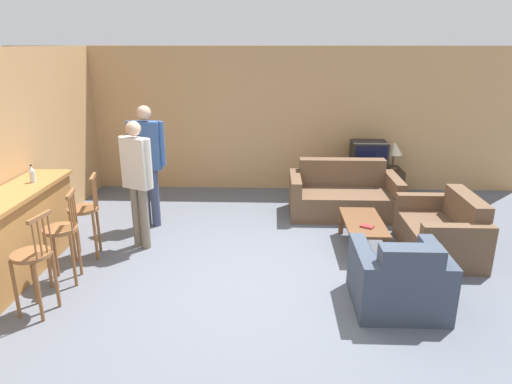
{
  "coord_description": "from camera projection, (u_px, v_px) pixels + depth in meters",
  "views": [
    {
      "loc": [
        0.11,
        -4.67,
        2.65
      ],
      "look_at": [
        -0.09,
        0.8,
        0.85
      ],
      "focal_mm": 32.0,
      "sensor_mm": 36.0,
      "label": 1
    }
  ],
  "objects": [
    {
      "name": "bar_counter",
      "position": [
        8.0,
        240.0,
        5.18
      ],
      "size": [
        0.55,
        2.5,
        1.0
      ],
      "color": "#A87038",
      "rests_on": "ground_plane"
    },
    {
      "name": "bar_chair_near",
      "position": [
        34.0,
        262.0,
        4.53
      ],
      "size": [
        0.45,
        0.45,
        1.08
      ],
      "color": "brown",
      "rests_on": "ground_plane"
    },
    {
      "name": "loveseat_right",
      "position": [
        442.0,
        232.0,
        5.96
      ],
      "size": [
        0.84,
        1.31,
        0.8
      ],
      "color": "brown",
      "rests_on": "ground_plane"
    },
    {
      "name": "wall_left",
      "position": [
        29.0,
        146.0,
        6.24
      ],
      "size": [
        0.08,
        8.68,
        2.6
      ],
      "color": "tan",
      "rests_on": "ground_plane"
    },
    {
      "name": "armchair_near",
      "position": [
        399.0,
        281.0,
        4.72
      ],
      "size": [
        0.91,
        0.87,
        0.81
      ],
      "color": "#384251",
      "rests_on": "ground_plane"
    },
    {
      "name": "bottle",
      "position": [
        32.0,
        174.0,
        5.61
      ],
      "size": [
        0.07,
        0.07,
        0.23
      ],
      "color": "silver",
      "rests_on": "bar_counter"
    },
    {
      "name": "ground_plane",
      "position": [
        261.0,
        283.0,
        5.26
      ],
      "size": [
        24.0,
        24.0,
        0.0
      ],
      "primitive_type": "plane",
      "color": "#565B66"
    },
    {
      "name": "book_on_table",
      "position": [
        367.0,
        226.0,
        5.85
      ],
      "size": [
        0.19,
        0.18,
        0.02
      ],
      "color": "maroon",
      "rests_on": "coffee_table"
    },
    {
      "name": "tv",
      "position": [
        368.0,
        155.0,
        8.05
      ],
      "size": [
        0.6,
        0.47,
        0.5
      ],
      "color": "black",
      "rests_on": "tv_unit"
    },
    {
      "name": "tv_unit",
      "position": [
        366.0,
        182.0,
        8.21
      ],
      "size": [
        1.22,
        0.56,
        0.51
      ],
      "color": "#2D2319",
      "rests_on": "ground_plane"
    },
    {
      "name": "bar_chair_mid",
      "position": [
        62.0,
        236.0,
        5.15
      ],
      "size": [
        0.44,
        0.44,
        1.08
      ],
      "color": "brown",
      "rests_on": "ground_plane"
    },
    {
      "name": "bar_chair_far",
      "position": [
        85.0,
        215.0,
        5.77
      ],
      "size": [
        0.45,
        0.45,
        1.08
      ],
      "color": "brown",
      "rests_on": "ground_plane"
    },
    {
      "name": "couch_far",
      "position": [
        343.0,
        196.0,
        7.35
      ],
      "size": [
        1.71,
        0.92,
        0.84
      ],
      "color": "brown",
      "rests_on": "ground_plane"
    },
    {
      "name": "table_lamp",
      "position": [
        394.0,
        149.0,
        8.0
      ],
      "size": [
        0.29,
        0.29,
        0.49
      ],
      "color": "brown",
      "rests_on": "tv_unit"
    },
    {
      "name": "person_by_window",
      "position": [
        147.0,
        159.0,
        6.63
      ],
      "size": [
        0.54,
        0.2,
        1.81
      ],
      "color": "#384260",
      "rests_on": "ground_plane"
    },
    {
      "name": "wall_back",
      "position": [
        267.0,
        120.0,
        8.35
      ],
      "size": [
        9.4,
        0.08,
        2.6
      ],
      "color": "tan",
      "rests_on": "ground_plane"
    },
    {
      "name": "person_by_counter",
      "position": [
        137.0,
        177.0,
        5.92
      ],
      "size": [
        0.46,
        0.31,
        1.72
      ],
      "color": "#756B5B",
      "rests_on": "ground_plane"
    },
    {
      "name": "coffee_table",
      "position": [
        363.0,
        225.0,
        6.08
      ],
      "size": [
        0.51,
        1.06,
        0.39
      ],
      "color": "brown",
      "rests_on": "ground_plane"
    }
  ]
}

